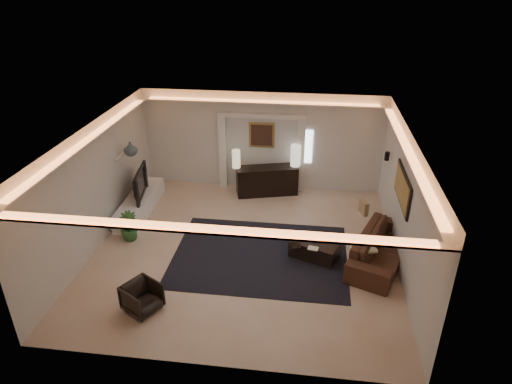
# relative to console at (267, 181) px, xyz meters

# --- Properties ---
(floor) EXTENTS (7.00, 7.00, 0.00)m
(floor) POSITION_rel_console_xyz_m (-0.22, -3.01, -0.40)
(floor) COLOR beige
(floor) RESTS_ON ground
(ceiling) EXTENTS (7.00, 7.00, 0.00)m
(ceiling) POSITION_rel_console_xyz_m (-0.22, -3.01, 2.50)
(ceiling) COLOR white
(ceiling) RESTS_ON ground
(wall_back) EXTENTS (7.00, 0.00, 7.00)m
(wall_back) POSITION_rel_console_xyz_m (-0.22, 0.49, 1.05)
(wall_back) COLOR silver
(wall_back) RESTS_ON ground
(wall_front) EXTENTS (7.00, 0.00, 7.00)m
(wall_front) POSITION_rel_console_xyz_m (-0.22, -6.51, 1.05)
(wall_front) COLOR silver
(wall_front) RESTS_ON ground
(wall_left) EXTENTS (0.00, 7.00, 7.00)m
(wall_left) POSITION_rel_console_xyz_m (-3.72, -3.01, 1.05)
(wall_left) COLOR silver
(wall_left) RESTS_ON ground
(wall_right) EXTENTS (0.00, 7.00, 7.00)m
(wall_right) POSITION_rel_console_xyz_m (3.28, -3.01, 1.05)
(wall_right) COLOR silver
(wall_right) RESTS_ON ground
(cove_soffit) EXTENTS (7.00, 7.00, 0.04)m
(cove_soffit) POSITION_rel_console_xyz_m (-0.22, -3.01, 2.22)
(cove_soffit) COLOR silver
(cove_soffit) RESTS_ON ceiling
(daylight_slit) EXTENTS (0.25, 0.03, 1.00)m
(daylight_slit) POSITION_rel_console_xyz_m (1.13, 0.47, 0.95)
(daylight_slit) COLOR white
(daylight_slit) RESTS_ON wall_back
(area_rug) EXTENTS (4.00, 3.00, 0.01)m
(area_rug) POSITION_rel_console_xyz_m (0.18, -3.21, -0.39)
(area_rug) COLOR black
(area_rug) RESTS_ON ground
(pilaster_left) EXTENTS (0.22, 0.20, 2.20)m
(pilaster_left) POSITION_rel_console_xyz_m (-1.37, 0.39, 0.70)
(pilaster_left) COLOR silver
(pilaster_left) RESTS_ON ground
(pilaster_right) EXTENTS (0.22, 0.20, 2.20)m
(pilaster_right) POSITION_rel_console_xyz_m (0.93, 0.39, 0.70)
(pilaster_right) COLOR silver
(pilaster_right) RESTS_ON ground
(alcove_header) EXTENTS (2.52, 0.20, 0.12)m
(alcove_header) POSITION_rel_console_xyz_m (-0.22, 0.39, 1.85)
(alcove_header) COLOR silver
(alcove_header) RESTS_ON wall_back
(painting_frame) EXTENTS (0.74, 0.04, 0.74)m
(painting_frame) POSITION_rel_console_xyz_m (-0.22, 0.46, 1.25)
(painting_frame) COLOR tan
(painting_frame) RESTS_ON wall_back
(painting_canvas) EXTENTS (0.62, 0.02, 0.62)m
(painting_canvas) POSITION_rel_console_xyz_m (-0.22, 0.44, 1.25)
(painting_canvas) COLOR #4C2D1E
(painting_canvas) RESTS_ON wall_back
(art_panel_frame) EXTENTS (0.04, 1.64, 0.74)m
(art_panel_frame) POSITION_rel_console_xyz_m (3.25, -2.71, 1.30)
(art_panel_frame) COLOR black
(art_panel_frame) RESTS_ON wall_right
(art_panel_gold) EXTENTS (0.02, 1.50, 0.62)m
(art_panel_gold) POSITION_rel_console_xyz_m (3.23, -2.71, 1.30)
(art_panel_gold) COLOR tan
(art_panel_gold) RESTS_ON wall_right
(wall_sconce) EXTENTS (0.12, 0.12, 0.22)m
(wall_sconce) POSITION_rel_console_xyz_m (3.16, -0.81, 1.28)
(wall_sconce) COLOR black
(wall_sconce) RESTS_ON wall_right
(wall_niche) EXTENTS (0.10, 0.55, 0.04)m
(wall_niche) POSITION_rel_console_xyz_m (-3.66, -1.61, 1.25)
(wall_niche) COLOR silver
(wall_niche) RESTS_ON wall_left
(console) EXTENTS (1.84, 0.99, 0.88)m
(console) POSITION_rel_console_xyz_m (0.00, 0.00, 0.00)
(console) COLOR black
(console) RESTS_ON ground
(lamp_left) EXTENTS (0.26, 0.26, 0.53)m
(lamp_left) POSITION_rel_console_xyz_m (-0.88, -0.11, 0.69)
(lamp_left) COLOR beige
(lamp_left) RESTS_ON console
(lamp_right) EXTENTS (0.32, 0.32, 0.63)m
(lamp_right) POSITION_rel_console_xyz_m (0.80, 0.23, 0.69)
(lamp_right) COLOR white
(lamp_right) RESTS_ON console
(media_ledge) EXTENTS (0.67, 2.50, 0.47)m
(media_ledge) POSITION_rel_console_xyz_m (-3.33, -1.52, -0.18)
(media_ledge) COLOR white
(media_ledge) RESTS_ON ground
(tv) EXTENTS (1.35, 0.40, 0.77)m
(tv) POSITION_rel_console_xyz_m (-3.37, -1.50, 0.44)
(tv) COLOR black
(tv) RESTS_ON media_ledge
(figurine) EXTENTS (0.17, 0.17, 0.43)m
(figurine) POSITION_rel_console_xyz_m (-3.37, -0.89, 0.24)
(figurine) COLOR #38271C
(figurine) RESTS_ON media_ledge
(ginger_jar) EXTENTS (0.41, 0.41, 0.36)m
(ginger_jar) POSITION_rel_console_xyz_m (-3.37, -1.56, 1.45)
(ginger_jar) COLOR slate
(ginger_jar) RESTS_ON wall_niche
(plant) EXTENTS (0.57, 0.57, 0.74)m
(plant) POSITION_rel_console_xyz_m (-3.08, -2.91, -0.03)
(plant) COLOR #2E5D28
(plant) RESTS_ON ground
(sofa) EXTENTS (2.63, 1.80, 0.71)m
(sofa) POSITION_rel_console_xyz_m (2.93, -3.06, -0.04)
(sofa) COLOR black
(sofa) RESTS_ON ground
(throw_blanket) EXTENTS (0.67, 0.60, 0.06)m
(throw_blanket) POSITION_rel_console_xyz_m (2.44, -3.40, 0.15)
(throw_blanket) COLOR beige
(throw_blanket) RESTS_ON sofa
(throw_pillow) EXTENTS (0.22, 0.38, 0.36)m
(throw_pillow) POSITION_rel_console_xyz_m (2.64, -1.54, 0.15)
(throw_pillow) COLOR #A2845D
(throw_pillow) RESTS_ON sofa
(coffee_table) EXTENTS (1.21, 0.94, 0.40)m
(coffee_table) POSITION_rel_console_xyz_m (1.43, -3.09, -0.20)
(coffee_table) COLOR black
(coffee_table) RESTS_ON ground
(bowl) EXTENTS (0.35, 0.35, 0.07)m
(bowl) POSITION_rel_console_xyz_m (0.98, -3.38, 0.04)
(bowl) COLOR black
(bowl) RESTS_ON coffee_table
(magazine) EXTENTS (0.26, 0.20, 0.03)m
(magazine) POSITION_rel_console_xyz_m (1.39, -3.38, 0.02)
(magazine) COLOR beige
(magazine) RESTS_ON coffee_table
(armchair) EXTENTS (0.88, 0.87, 0.59)m
(armchair) POSITION_rel_console_xyz_m (-1.87, -5.31, -0.11)
(armchair) COLOR black
(armchair) RESTS_ON ground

